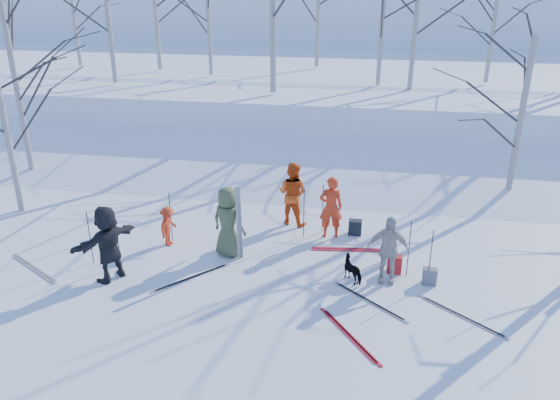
% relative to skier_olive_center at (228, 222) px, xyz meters
% --- Properties ---
extents(ground, '(120.00, 120.00, 0.00)m').
position_rel_skier_olive_center_xyz_m(ground, '(1.16, -0.96, -0.88)').
color(ground, white).
rests_on(ground, ground).
extents(snow_ramp, '(70.00, 9.49, 4.12)m').
position_rel_skier_olive_center_xyz_m(snow_ramp, '(1.16, 6.04, -0.73)').
color(snow_ramp, white).
rests_on(snow_ramp, ground).
extents(snow_plateau, '(70.00, 18.00, 2.20)m').
position_rel_skier_olive_center_xyz_m(snow_plateau, '(1.16, 16.04, 0.12)').
color(snow_plateau, white).
rests_on(snow_plateau, ground).
extents(far_hill, '(90.00, 30.00, 6.00)m').
position_rel_skier_olive_center_xyz_m(far_hill, '(1.16, 37.04, 1.12)').
color(far_hill, white).
rests_on(far_hill, ground).
extents(skier_olive_center, '(0.99, 0.80, 1.75)m').
position_rel_skier_olive_center_xyz_m(skier_olive_center, '(0.00, 0.00, 0.00)').
color(skier_olive_center, '#444F2F').
rests_on(skier_olive_center, ground).
extents(skier_red_north, '(0.67, 0.50, 1.66)m').
position_rel_skier_olive_center_xyz_m(skier_red_north, '(2.33, 1.39, -0.05)').
color(skier_red_north, red).
rests_on(skier_red_north, ground).
extents(skier_redor_behind, '(1.02, 0.90, 1.75)m').
position_rel_skier_olive_center_xyz_m(skier_redor_behind, '(1.24, 2.04, -0.00)').
color(skier_redor_behind, '#D44710').
rests_on(skier_redor_behind, ground).
extents(skier_red_seated, '(0.46, 0.71, 1.03)m').
position_rel_skier_olive_center_xyz_m(skier_red_seated, '(-1.62, 0.25, -0.36)').
color(skier_red_seated, red).
rests_on(skier_red_seated, ground).
extents(skier_cream_east, '(0.95, 0.44, 1.58)m').
position_rel_skier_olive_center_xyz_m(skier_cream_east, '(3.75, -0.61, -0.09)').
color(skier_cream_east, beige).
rests_on(skier_cream_east, ground).
extents(skier_grey_west, '(1.23, 1.68, 1.76)m').
position_rel_skier_olive_center_xyz_m(skier_grey_west, '(-2.32, -1.53, 0.00)').
color(skier_grey_west, black).
rests_on(skier_grey_west, ground).
extents(dog, '(0.67, 0.68, 0.55)m').
position_rel_skier_olive_center_xyz_m(dog, '(3.03, -0.70, -0.60)').
color(dog, black).
rests_on(dog, ground).
extents(upright_ski_left, '(0.10, 0.17, 1.90)m').
position_rel_skier_olive_center_xyz_m(upright_ski_left, '(0.29, -0.23, 0.07)').
color(upright_ski_left, silver).
rests_on(upright_ski_left, ground).
extents(upright_ski_right, '(0.09, 0.23, 1.89)m').
position_rel_skier_olive_center_xyz_m(upright_ski_right, '(0.34, -0.18, 0.07)').
color(upright_ski_right, silver).
rests_on(upright_ski_right, ground).
extents(ski_pair_a, '(2.05, 2.10, 0.02)m').
position_rel_skier_olive_center_xyz_m(ski_pair_a, '(5.25, -1.74, -0.87)').
color(ski_pair_a, silver).
rests_on(ski_pair_a, ground).
extents(ski_pair_b, '(2.01, 2.09, 0.02)m').
position_rel_skier_olive_center_xyz_m(ski_pair_b, '(3.06, -2.75, -0.87)').
color(ski_pair_b, '#AF1923').
rests_on(ski_pair_b, ground).
extents(ski_pair_c, '(2.09, 2.10, 0.02)m').
position_rel_skier_olive_center_xyz_m(ski_pair_c, '(-0.56, -1.23, -0.87)').
color(ski_pair_c, silver).
rests_on(ski_pair_c, ground).
extents(ski_pair_d, '(1.88, 2.08, 0.02)m').
position_rel_skier_olive_center_xyz_m(ski_pair_d, '(-4.32, -1.44, -0.87)').
color(ski_pair_d, silver).
rests_on(ski_pair_d, ground).
extents(ski_pair_e, '(0.62, 1.94, 0.02)m').
position_rel_skier_olive_center_xyz_m(ski_pair_e, '(2.89, 0.73, -0.87)').
color(ski_pair_e, '#AF1923').
rests_on(ski_pair_e, ground).
extents(ski_pair_f, '(2.06, 2.10, 0.02)m').
position_rel_skier_olive_center_xyz_m(ski_pair_f, '(3.41, -1.51, -0.87)').
color(ski_pair_f, silver).
rests_on(ski_pair_f, ground).
extents(ski_pole_a, '(0.02, 0.02, 1.34)m').
position_rel_skier_olive_center_xyz_m(ski_pole_a, '(4.22, -0.25, -0.21)').
color(ski_pole_a, black).
rests_on(ski_pole_a, ground).
extents(ski_pole_b, '(0.02, 0.02, 1.34)m').
position_rel_skier_olive_center_xyz_m(ski_pole_b, '(1.65, 1.29, -0.21)').
color(ski_pole_b, black).
rests_on(ski_pole_b, ground).
extents(ski_pole_c, '(0.02, 0.02, 1.34)m').
position_rel_skier_olive_center_xyz_m(ski_pole_c, '(-2.38, -0.95, -0.21)').
color(ski_pole_c, black).
rests_on(ski_pole_c, ground).
extents(ski_pole_d, '(0.02, 0.02, 1.34)m').
position_rel_skier_olive_center_xyz_m(ski_pole_d, '(-3.08, -0.95, -0.21)').
color(ski_pole_d, black).
rests_on(ski_pole_d, ground).
extents(ski_pole_e, '(0.02, 0.02, 1.34)m').
position_rel_skier_olive_center_xyz_m(ski_pole_e, '(2.10, 1.62, -0.21)').
color(ski_pole_e, black).
rests_on(ski_pole_e, ground).
extents(ski_pole_f, '(0.02, 0.02, 1.34)m').
position_rel_skier_olive_center_xyz_m(ski_pole_f, '(-1.64, 0.49, -0.21)').
color(ski_pole_f, black).
rests_on(ski_pole_f, ground).
extents(ski_pole_g, '(0.02, 0.02, 1.34)m').
position_rel_skier_olive_center_xyz_m(ski_pole_g, '(4.66, -0.62, -0.21)').
color(ski_pole_g, black).
rests_on(ski_pole_g, ground).
extents(backpack_red, '(0.32, 0.22, 0.42)m').
position_rel_skier_olive_center_xyz_m(backpack_red, '(3.94, -0.19, -0.67)').
color(backpack_red, red).
rests_on(backpack_red, ground).
extents(backpack_grey, '(0.30, 0.20, 0.38)m').
position_rel_skier_olive_center_xyz_m(backpack_grey, '(4.69, -0.57, -0.69)').
color(backpack_grey, '#5B5C62').
rests_on(backpack_grey, ground).
extents(backpack_dark, '(0.34, 0.24, 0.40)m').
position_rel_skier_olive_center_xyz_m(backpack_dark, '(2.97, 1.63, -0.68)').
color(backpack_dark, black).
rests_on(backpack_dark, ground).
extents(birch_plateau_b, '(3.87, 3.87, 4.67)m').
position_rel_skier_olive_center_xyz_m(birch_plateau_b, '(-10.72, 13.21, 3.66)').
color(birch_plateau_b, silver).
rests_on(birch_plateau_b, snow_plateau).
extents(birch_plateau_c, '(4.52, 4.52, 5.60)m').
position_rel_skier_olive_center_xyz_m(birch_plateau_c, '(-7.15, 9.43, 4.12)').
color(birch_plateau_c, silver).
rests_on(birch_plateau_c, snow_plateau).
extents(birch_plateau_d, '(4.52, 4.52, 5.60)m').
position_rel_skier_olive_center_xyz_m(birch_plateau_d, '(4.57, 10.28, 4.12)').
color(birch_plateau_d, silver).
rests_on(birch_plateau_d, snow_plateau).
extents(birch_plateau_e, '(3.83, 3.83, 4.62)m').
position_rel_skier_olive_center_xyz_m(birch_plateau_e, '(-3.85, 11.90, 3.63)').
color(birch_plateau_e, silver).
rests_on(birch_plateau_e, snow_plateau).
extents(birch_plateau_f, '(4.59, 4.59, 5.70)m').
position_rel_skier_olive_center_xyz_m(birch_plateau_f, '(-6.57, 12.86, 4.18)').
color(birch_plateau_f, silver).
rests_on(birch_plateau_f, snow_plateau).
extents(birch_plateau_h, '(4.44, 4.44, 5.48)m').
position_rel_skier_olive_center_xyz_m(birch_plateau_h, '(0.47, 14.88, 4.06)').
color(birch_plateau_h, silver).
rests_on(birch_plateau_h, snow_plateau).
extents(birch_plateau_j, '(4.09, 4.09, 4.99)m').
position_rel_skier_olive_center_xyz_m(birch_plateau_j, '(3.36, 10.64, 3.82)').
color(birch_plateau_j, silver).
rests_on(birch_plateau_j, snow_plateau).
extents(birch_plateau_k, '(3.52, 3.52, 4.17)m').
position_rel_skier_olive_center_xyz_m(birch_plateau_k, '(7.68, 12.01, 3.41)').
color(birch_plateau_k, silver).
rests_on(birch_plateau_k, snow_plateau).
extents(birch_edge_a, '(4.05, 4.05, 4.92)m').
position_rel_skier_olive_center_xyz_m(birch_edge_a, '(-6.59, 1.56, 1.58)').
color(birch_edge_a, silver).
rests_on(birch_edge_a, ground).
extents(birch_edge_d, '(4.61, 4.61, 5.72)m').
position_rel_skier_olive_center_xyz_m(birch_edge_d, '(-7.88, 4.15, 1.99)').
color(birch_edge_d, silver).
rests_on(birch_edge_d, ground).
extents(birch_edge_e, '(3.98, 3.98, 4.82)m').
position_rel_skier_olive_center_xyz_m(birch_edge_e, '(7.35, 4.58, 1.54)').
color(birch_edge_e, silver).
rests_on(birch_edge_e, ground).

